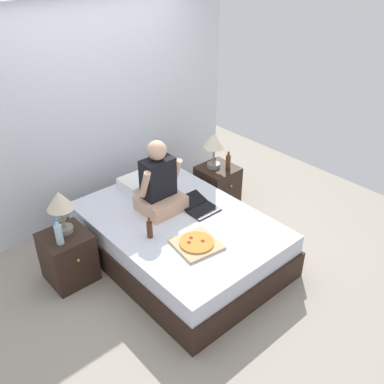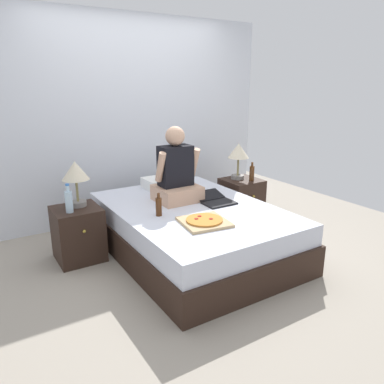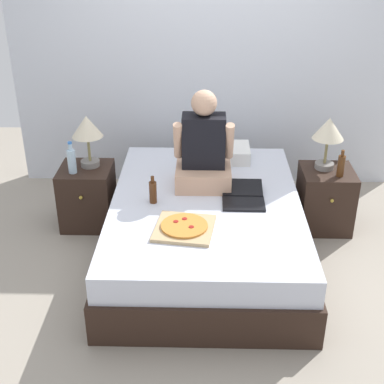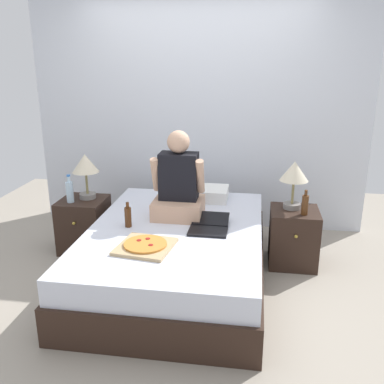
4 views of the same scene
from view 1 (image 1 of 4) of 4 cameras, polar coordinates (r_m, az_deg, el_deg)
The scene contains 14 objects.
ground_plane at distance 4.71m, azimuth -1.69°, elevation -8.57°, with size 5.71×5.71×0.00m, color #9E9384.
wall_back at distance 5.11m, azimuth -12.40°, elevation 10.40°, with size 3.71×0.12×2.50m, color silver.
bed at distance 4.55m, azimuth -1.74°, elevation -6.20°, with size 1.50×2.13×0.50m.
nightstand_left at distance 4.46m, azimuth -16.17°, elevation -8.31°, with size 0.44×0.47×0.54m.
lamp_on_left_nightstand at distance 4.17m, azimuth -17.20°, elevation -1.43°, with size 0.26×0.26×0.45m.
water_bottle at distance 4.14m, azimuth -17.34°, elevation -5.32°, with size 0.07×0.07×0.28m.
nightstand_right at distance 5.41m, azimuth 3.40°, elevation 0.77°, with size 0.44×0.47×0.54m.
lamp_on_right_nightstand at distance 5.15m, azimuth 2.97°, elevation 6.56°, with size 0.26×0.26×0.45m.
beer_bottle at distance 5.22m, azimuth 4.84°, elevation 4.04°, with size 0.06×0.06×0.23m.
pillow at distance 4.97m, azimuth -6.49°, elevation 1.47°, with size 0.52×0.34×0.12m, color white.
person_seated at distance 4.42m, azimuth -4.39°, elevation 0.91°, with size 0.47×0.40×0.78m.
laptop at distance 4.54m, azimuth 1.01°, elevation -2.03°, with size 0.32×0.42×0.07m.
pizza_box at distance 4.04m, azimuth 0.62°, elevation -6.90°, with size 0.45×0.45×0.05m.
beer_bottle_on_bed at distance 4.12m, azimuth -5.68°, elevation -4.96°, with size 0.06×0.06×0.22m.
Camera 1 is at (-2.28, -2.79, 3.04)m, focal length 40.00 mm.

